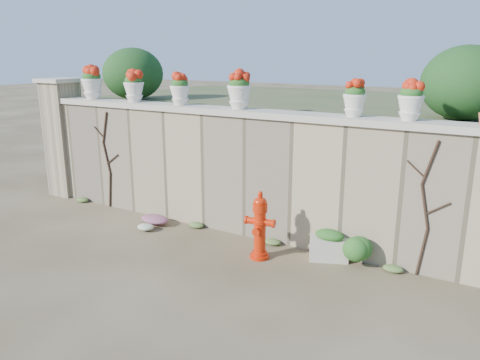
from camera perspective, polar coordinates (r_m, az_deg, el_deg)
The scene contains 20 objects.
ground at distance 6.96m, azimuth -9.28°, elevation -10.31°, with size 80.00×80.00×0.00m, color #4A3B25.
stone_wall at distance 8.00m, azimuth -1.34°, elevation 0.88°, with size 8.00×0.40×2.00m, color tan.
wall_cap at distance 7.81m, azimuth -1.39°, elevation 8.37°, with size 8.10×0.52×0.10m, color beige.
gate_pillar at distance 10.70m, azimuth -20.64°, elevation 4.95°, with size 0.72×0.72×2.48m.
raised_fill at distance 10.78m, azimuth 7.72°, elevation 4.48°, with size 9.00×6.00×2.00m, color #384C23.
back_shrub_left at distance 10.68m, azimuth -12.90°, elevation 12.52°, with size 1.30×1.30×1.10m, color #143814.
back_shrub_right at distance 7.82m, azimuth 25.84°, elevation 10.59°, with size 1.30×1.30×1.10m, color #143814.
vine_left at distance 9.50m, azimuth -15.88°, elevation 2.54°, with size 0.60×0.04×1.91m.
vine_right at distance 6.71m, azimuth 21.69°, elevation -3.11°, with size 0.60×0.04×1.91m.
fire_hydrant at distance 6.94m, azimuth 2.43°, elevation -5.53°, with size 0.45×0.32×1.04m.
planter_box at distance 7.13m, azimuth 10.79°, elevation -7.85°, with size 0.64×0.52×0.47m.
green_shrub at distance 6.97m, azimuth 13.44°, elevation -7.64°, with size 0.68×0.61×0.64m, color #1E5119.
magenta_clump at distance 8.60m, azimuth -11.09°, elevation -4.54°, with size 0.86×0.58×0.23m, color #BE268F.
white_flowers at distance 8.28m, azimuth -11.14°, elevation -5.59°, with size 0.45×0.36×0.16m, color white.
urn_pot_0 at distance 9.83m, azimuth -17.60°, elevation 11.24°, with size 0.41×0.41×0.65m.
urn_pot_1 at distance 9.04m, azimuth -12.81°, elevation 11.09°, with size 0.37×0.37×0.58m.
urn_pot_2 at distance 8.35m, azimuth -7.35°, elevation 10.88°, with size 0.34×0.34×0.54m.
urn_pot_3 at distance 7.67m, azimuth -0.11°, elevation 10.89°, with size 0.39×0.39×0.61m.
urn_pot_4 at distance 6.90m, azimuth 13.79°, elevation 9.60°, with size 0.33×0.33×0.52m.
urn_pot_5 at distance 6.72m, azimuth 20.10°, elevation 9.09°, with size 0.34×0.34×0.54m.
Camera 1 is at (4.11, -4.77, 2.97)m, focal length 35.00 mm.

